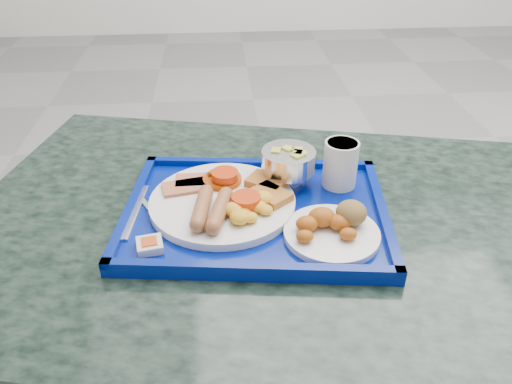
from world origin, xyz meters
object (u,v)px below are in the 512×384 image
bread_plate (333,226)px  juice_cup (341,163)px  fruit_bowl (289,162)px  table (278,296)px  tray (256,213)px  main_plate (227,200)px

bread_plate → juice_cup: size_ratio=1.76×
juice_cup → fruit_bowl: bearing=170.7°
bread_plate → table: bearing=140.0°
tray → bread_plate: (0.12, -0.08, 0.02)m
main_plate → fruit_bowl: size_ratio=2.56×
table → fruit_bowl: 0.28m
main_plate → juice_cup: (0.22, 0.06, 0.04)m
table → bread_plate: bread_plate is taller
table → juice_cup: juice_cup is taller
tray → juice_cup: bearing=24.2°
main_plate → bread_plate: 0.20m
main_plate → bread_plate: (0.18, -0.10, 0.00)m
table → tray: size_ratio=2.59×
table → main_plate: 0.24m
main_plate → fruit_bowl: 0.15m
main_plate → fruit_bowl: fruit_bowl is taller
tray → main_plate: size_ratio=1.90×
bread_plate → fruit_bowl: fruit_bowl is taller
tray → bread_plate: 0.15m
table → main_plate: bearing=162.3°
main_plate → fruit_bowl: (0.12, 0.08, 0.03)m
fruit_bowl → tray: bearing=-127.6°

